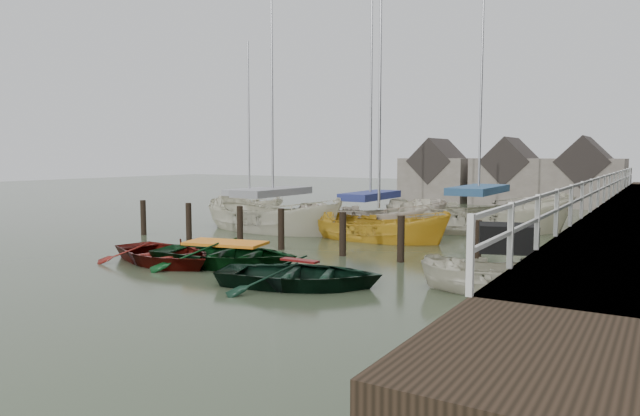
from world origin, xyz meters
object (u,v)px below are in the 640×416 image
Objects in this scene: rowboat_green at (226,266)px; sailboat_c at (379,239)px; rowboat_dkgreen at (300,286)px; rowboat_red at (165,263)px; motorboat at (504,287)px; sailboat_d at (478,230)px; sailboat_e at (250,215)px; sailboat_a at (273,229)px; sailboat_b at (370,229)px.

sailboat_c reaches higher than rowboat_green.
rowboat_red is at bearing 65.31° from rowboat_dkgreen.
sailboat_d is (-3.62, 10.32, -0.05)m from motorboat.
sailboat_e is (-15.45, 9.84, -0.05)m from motorboat.
sailboat_a is at bearing 89.93° from sailboat_c.
sailboat_a is 1.24× the size of sailboat_c.
rowboat_dkgreen is (5.04, -0.37, 0.00)m from rowboat_red.
sailboat_c reaches higher than motorboat.
sailboat_d reaches higher than rowboat_red.
rowboat_red is at bearing -160.97° from sailboat_a.
rowboat_red is 10.17m from sailboat_b.
rowboat_red is 1.00× the size of motorboat.
sailboat_b is 4.52m from sailboat_d.
sailboat_c is (3.33, 7.61, 0.01)m from rowboat_red.
rowboat_green is 9.35m from sailboat_b.
sailboat_d is 11.84m from sailboat_e.
sailboat_e is (-11.04, 11.89, 0.07)m from rowboat_dkgreen.
rowboat_green is at bearing 137.69° from sailboat_d.
rowboat_red is at bearing -129.24° from sailboat_e.
sailboat_c is (5.01, -0.08, -0.05)m from sailboat_a.
sailboat_b is 1.11× the size of sailboat_c.
sailboat_c is at bearing 127.71° from sailboat_d.
sailboat_a is at bearing 13.85° from rowboat_green.
rowboat_red is 12.99m from sailboat_e.
sailboat_e reaches higher than rowboat_dkgreen.
sailboat_e reaches higher than rowboat_red.
sailboat_d is (4.06, 11.33, 0.06)m from rowboat_green.
sailboat_d is at bearing -32.06° from rowboat_green.
sailboat_c is (1.56, -2.41, -0.05)m from sailboat_b.
sailboat_d is (0.79, 12.37, 0.06)m from rowboat_dkgreen.
rowboat_dkgreen is 16.22m from sailboat_e.
rowboat_dkgreen is at bearing 177.86° from sailboat_b.
sailboat_b reaches higher than sailboat_e.
sailboat_a reaches higher than rowboat_green.
motorboat is at bearing -133.22° from sailboat_c.
rowboat_red is 9.60m from motorboat.
sailboat_c is (-1.71, 7.97, 0.01)m from rowboat_dkgreen.
sailboat_d is at bearing 2.10° from motorboat.
sailboat_d reaches higher than sailboat_a.
sailboat_a is 5.01m from sailboat_c.
sailboat_b reaches higher than rowboat_dkgreen.
sailboat_a is at bearing 44.41° from motorboat.
motorboat is (7.68, 1.01, 0.11)m from rowboat_green.
motorboat is (4.41, 2.05, 0.11)m from rowboat_dkgreen.
sailboat_c reaches higher than rowboat_red.
sailboat_c is 10.12m from sailboat_e.
motorboat is 10.94m from sailboat_d.
sailboat_c is (1.55, 6.94, 0.01)m from rowboat_green.
sailboat_e is at bearing 40.29° from motorboat.
rowboat_dkgreen is 0.33× the size of sailboat_a.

